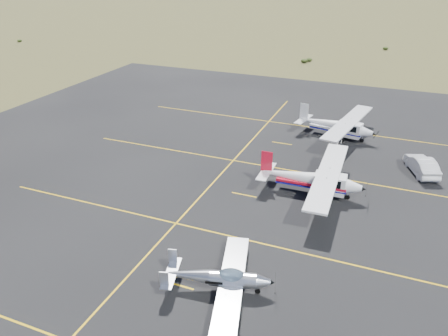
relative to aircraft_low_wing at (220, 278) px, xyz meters
The scene contains 6 objects.
ground 3.17m from the aircraft_low_wing, 78.31° to the left, with size 1600.00×1600.00×0.00m, color #383D1C.
apron 10.04m from the aircraft_low_wing, 86.46° to the left, with size 72.00×72.00×0.02m, color black.
aircraft_low_wing is the anchor object (origin of this frame).
aircraft_cessna 12.87m from the aircraft_low_wing, 79.69° to the left, with size 7.00×11.69×2.97m.
aircraft_plain 25.21m from the aircraft_low_wing, 85.08° to the left, with size 7.07×11.53×2.91m.
sedan 22.10m from the aircraft_low_wing, 62.59° to the left, with size 1.55×4.44×1.46m, color silver.
Camera 1 is at (6.57, -20.15, 16.65)m, focal length 35.00 mm.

